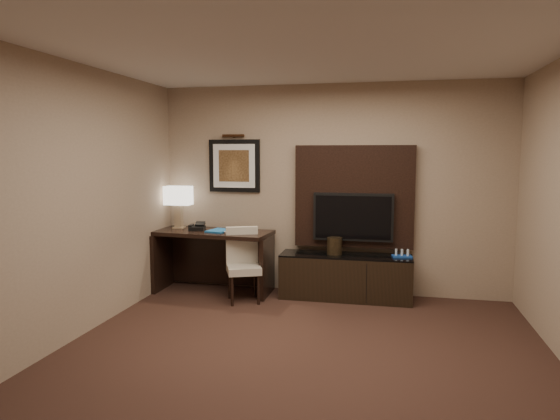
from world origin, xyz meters
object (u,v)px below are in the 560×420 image
(desk, at_px, (213,261))
(minibar_tray, at_px, (402,254))
(desk_chair, at_px, (244,268))
(desk_phone, at_px, (197,226))
(ice_bucket, at_px, (335,246))
(table_lamp, at_px, (179,206))
(credenza, at_px, (345,277))
(tv, at_px, (353,217))

(desk, bearing_deg, minibar_tray, 6.41)
(desk_chair, distance_m, minibar_tray, 1.94)
(desk_phone, xyz_separation_m, ice_bucket, (1.81, 0.05, -0.20))
(table_lamp, height_order, minibar_tray, table_lamp)
(ice_bucket, height_order, minibar_tray, ice_bucket)
(desk_chair, bearing_deg, minibar_tray, -11.27)
(ice_bucket, bearing_deg, credenza, -4.54)
(desk, relative_size, credenza, 0.93)
(desk, bearing_deg, desk_phone, -179.15)
(tv, bearing_deg, desk_phone, -175.07)
(credenza, distance_m, ice_bucket, 0.41)
(desk_chair, bearing_deg, ice_bucket, -2.72)
(desk_phone, bearing_deg, minibar_tray, -8.06)
(desk_chair, relative_size, minibar_tray, 3.56)
(desk_phone, bearing_deg, tv, -4.19)
(credenza, distance_m, minibar_tray, 0.75)
(desk, height_order, ice_bucket, desk)
(minibar_tray, bearing_deg, table_lamp, 179.12)
(tv, xyz_separation_m, ice_bucket, (-0.22, -0.13, -0.35))
(desk_chair, distance_m, table_lamp, 1.33)
(credenza, xyz_separation_m, table_lamp, (-2.25, 0.06, 0.83))
(credenza, xyz_separation_m, desk_chair, (-1.21, -0.39, 0.14))
(desk_phone, bearing_deg, ice_bucket, -7.67)
(desk_phone, bearing_deg, credenza, -8.11)
(desk_chair, bearing_deg, table_lamp, 133.20)
(desk_chair, distance_m, desk_phone, 0.93)
(tv, xyz_separation_m, desk_chair, (-1.28, -0.53, -0.60))
(credenza, height_order, minibar_tray, minibar_tray)
(credenza, relative_size, table_lamp, 2.68)
(tv, bearing_deg, table_lamp, -178.01)
(desk, xyz_separation_m, minibar_tray, (2.41, 0.06, 0.20))
(desk_phone, bearing_deg, desk_chair, -34.87)
(minibar_tray, bearing_deg, tv, 168.32)
(desk_chair, bearing_deg, desk, 123.23)
(desk, distance_m, table_lamp, 0.89)
(tv, relative_size, table_lamp, 1.65)
(tv, relative_size, minibar_tray, 4.29)
(desk_phone, bearing_deg, desk, -13.15)
(credenza, relative_size, desk_phone, 8.13)
(tv, xyz_separation_m, desk_phone, (-2.02, -0.17, -0.16))
(tv, distance_m, minibar_tray, 0.75)
(tv, height_order, minibar_tray, tv)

